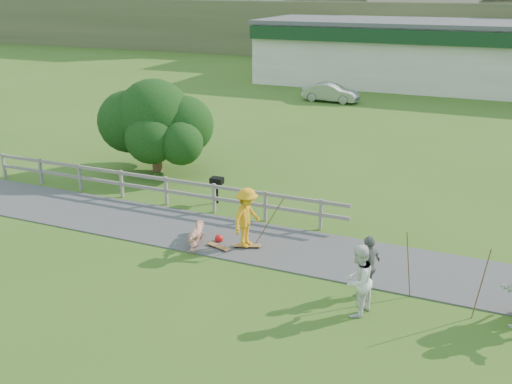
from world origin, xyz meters
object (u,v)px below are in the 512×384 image
at_px(skater_fallen, 197,234).
at_px(car_silver, 331,93).
at_px(skater_rider, 247,220).
at_px(spectator_b, 368,266).
at_px(bbq, 217,190).
at_px(spectator_a, 358,281).
at_px(tree, 156,136).

height_order(skater_fallen, car_silver, car_silver).
xyz_separation_m(skater_rider, spectator_b, (4.09, -1.36, -0.09)).
relative_size(skater_fallen, bbq, 1.75).
bearing_deg(car_silver, spectator_a, -159.83).
height_order(skater_fallen, tree, tree).
xyz_separation_m(spectator_a, bbq, (-6.68, 5.57, -0.43)).
xyz_separation_m(skater_rider, spectator_a, (4.05, -2.39, -0.01)).
bearing_deg(spectator_a, car_silver, -147.58).
relative_size(tree, bbq, 5.13).
xyz_separation_m(tree, bbq, (4.24, -2.53, -1.07)).
relative_size(skater_fallen, tree, 0.34).
bearing_deg(tree, car_silver, 81.63).
bearing_deg(car_silver, bbq, -172.88).
distance_m(skater_rider, spectator_b, 4.31).
xyz_separation_m(car_silver, bbq, (1.54, -20.87, -0.14)).
height_order(skater_fallen, spectator_a, spectator_a).
xyz_separation_m(spectator_b, tree, (-10.95, 7.07, 0.72)).
distance_m(spectator_b, bbq, 8.11).
relative_size(spectator_a, spectator_b, 1.10).
height_order(skater_fallen, spectator_b, spectator_b).
relative_size(skater_rider, spectator_b, 1.11).
xyz_separation_m(skater_rider, bbq, (-2.63, 3.18, -0.44)).
xyz_separation_m(spectator_b, bbq, (-6.72, 4.54, -0.35)).
xyz_separation_m(skater_rider, skater_fallen, (-1.61, -0.30, -0.63)).
height_order(spectator_b, bbq, spectator_b).
distance_m(spectator_b, tree, 13.06).
relative_size(spectator_a, bbq, 1.86).
height_order(skater_rider, skater_fallen, skater_rider).
distance_m(skater_rider, car_silver, 24.41).
height_order(skater_rider, tree, tree).
bearing_deg(spectator_a, tree, -111.42).
relative_size(skater_rider, skater_fallen, 1.07).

